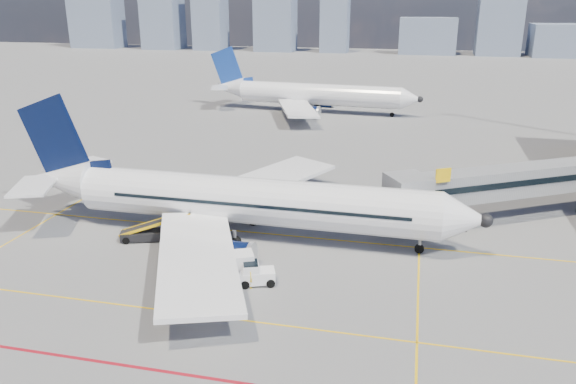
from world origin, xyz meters
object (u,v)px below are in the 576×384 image
at_px(ramp_worker, 252,277).
at_px(baggage_tug, 255,274).
at_px(cargo_dolly, 229,266).
at_px(second_aircraft, 310,94).
at_px(main_aircraft, 235,200).
at_px(belt_loader, 148,233).

bearing_deg(ramp_worker, baggage_tug, -8.95).
height_order(cargo_dolly, ramp_worker, cargo_dolly).
bearing_deg(baggage_tug, ramp_worker, -120.65).
distance_m(second_aircraft, cargo_dolly, 66.14).
xyz_separation_m(main_aircraft, baggage_tug, (4.12, -8.25, -2.38)).
distance_m(main_aircraft, belt_loader, 7.91).
height_order(baggage_tug, ramp_worker, baggage_tug).
relative_size(cargo_dolly, ramp_worker, 2.42).
bearing_deg(cargo_dolly, main_aircraft, 79.82).
height_order(main_aircraft, ramp_worker, main_aircraft).
height_order(main_aircraft, baggage_tug, main_aircraft).
bearing_deg(ramp_worker, second_aircraft, 9.37).
relative_size(baggage_tug, belt_loader, 0.46).
distance_m(main_aircraft, ramp_worker, 9.95).
distance_m(main_aircraft, second_aircraft, 57.85).
distance_m(baggage_tug, ramp_worker, 0.56).
bearing_deg(belt_loader, baggage_tug, -44.70).
bearing_deg(cargo_dolly, second_aircraft, 71.04).
bearing_deg(cargo_dolly, baggage_tug, -28.63).
relative_size(main_aircraft, cargo_dolly, 9.94).
distance_m(belt_loader, ramp_worker, 12.58).
height_order(main_aircraft, belt_loader, main_aircraft).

